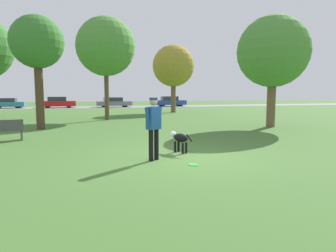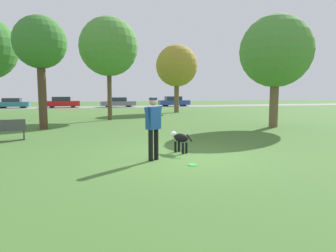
{
  "view_description": "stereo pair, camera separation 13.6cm",
  "coord_description": "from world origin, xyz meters",
  "px_view_note": "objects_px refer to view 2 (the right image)",
  "views": [
    {
      "loc": [
        -2.85,
        -7.98,
        1.86
      ],
      "look_at": [
        -0.38,
        0.37,
        0.9
      ],
      "focal_mm": 32.0,
      "sensor_mm": 36.0,
      "label": 1
    },
    {
      "loc": [
        -2.72,
        -8.02,
        1.86
      ],
      "look_at": [
        -0.38,
        0.37,
        0.9
      ],
      "focal_mm": 32.0,
      "sensor_mm": 36.0,
      "label": 2
    }
  ],
  "objects_px": {
    "person": "(153,123)",
    "tree_near_left": "(40,44)",
    "tree_mid_center": "(109,47)",
    "park_bench": "(6,129)",
    "dog": "(180,138)",
    "tree_near_right": "(276,52)",
    "parked_car_red": "(62,102)",
    "tree_far_right": "(177,66)",
    "frisbee": "(193,165)",
    "parked_car_grey": "(118,102)",
    "parked_car_teal": "(13,103)",
    "parked_car_blue": "(174,101)"
  },
  "relations": [
    {
      "from": "person",
      "to": "tree_near_left",
      "type": "relative_size",
      "value": 0.3
    },
    {
      "from": "tree_mid_center",
      "to": "park_bench",
      "type": "distance_m",
      "value": 10.54
    },
    {
      "from": "person",
      "to": "park_bench",
      "type": "xyz_separation_m",
      "value": [
        -4.79,
        4.84,
        -0.58
      ]
    },
    {
      "from": "dog",
      "to": "tree_near_right",
      "type": "xyz_separation_m",
      "value": [
        7.15,
        5.41,
        3.63
      ]
    },
    {
      "from": "person",
      "to": "parked_car_red",
      "type": "relative_size",
      "value": 0.41
    },
    {
      "from": "tree_near_right",
      "to": "park_bench",
      "type": "distance_m",
      "value": 13.54
    },
    {
      "from": "person",
      "to": "tree_far_right",
      "type": "relative_size",
      "value": 0.27
    },
    {
      "from": "frisbee",
      "to": "parked_car_grey",
      "type": "xyz_separation_m",
      "value": [
        1.63,
        33.27,
        0.62
      ]
    },
    {
      "from": "tree_near_left",
      "to": "parked_car_grey",
      "type": "xyz_separation_m",
      "value": [
        6.37,
        23.72,
        -3.71
      ]
    },
    {
      "from": "tree_near_left",
      "to": "parked_car_teal",
      "type": "bearing_deg",
      "value": 104.92
    },
    {
      "from": "tree_near_left",
      "to": "tree_mid_center",
      "type": "height_order",
      "value": "tree_mid_center"
    },
    {
      "from": "person",
      "to": "dog",
      "type": "relative_size",
      "value": 1.9
    },
    {
      "from": "parked_car_teal",
      "to": "tree_far_right",
      "type": "bearing_deg",
      "value": -38.12
    },
    {
      "from": "frisbee",
      "to": "tree_near_right",
      "type": "xyz_separation_m",
      "value": [
        7.34,
        7.1,
        4.06
      ]
    },
    {
      "from": "tree_mid_center",
      "to": "parked_car_blue",
      "type": "height_order",
      "value": "tree_mid_center"
    },
    {
      "from": "parked_car_red",
      "to": "tree_mid_center",
      "type": "bearing_deg",
      "value": -77.5
    },
    {
      "from": "park_bench",
      "to": "parked_car_blue",
      "type": "bearing_deg",
      "value": -129.71
    },
    {
      "from": "tree_near_right",
      "to": "parked_car_blue",
      "type": "bearing_deg",
      "value": 85.22
    },
    {
      "from": "person",
      "to": "frisbee",
      "type": "height_order",
      "value": "person"
    },
    {
      "from": "frisbee",
      "to": "parked_car_teal",
      "type": "bearing_deg",
      "value": 108.32
    },
    {
      "from": "dog",
      "to": "parked_car_blue",
      "type": "bearing_deg",
      "value": -40.77
    },
    {
      "from": "tree_far_right",
      "to": "parked_car_red",
      "type": "relative_size",
      "value": 1.51
    },
    {
      "from": "dog",
      "to": "person",
      "type": "bearing_deg",
      "value": 104.86
    },
    {
      "from": "tree_far_right",
      "to": "frisbee",
      "type": "bearing_deg",
      "value": -106.09
    },
    {
      "from": "tree_far_right",
      "to": "dog",
      "type": "bearing_deg",
      "value": -106.92
    },
    {
      "from": "frisbee",
      "to": "tree_far_right",
      "type": "relative_size",
      "value": 0.04
    },
    {
      "from": "parked_car_red",
      "to": "tree_near_right",
      "type": "bearing_deg",
      "value": -64.48
    },
    {
      "from": "tree_far_right",
      "to": "parked_car_teal",
      "type": "bearing_deg",
      "value": 141.58
    },
    {
      "from": "parked_car_blue",
      "to": "frisbee",
      "type": "bearing_deg",
      "value": -103.63
    },
    {
      "from": "dog",
      "to": "parked_car_teal",
      "type": "xyz_separation_m",
      "value": [
        -11.44,
        32.25,
        0.17
      ]
    },
    {
      "from": "dog",
      "to": "parked_car_grey",
      "type": "height_order",
      "value": "parked_car_grey"
    },
    {
      "from": "tree_near_left",
      "to": "parked_car_teal",
      "type": "xyz_separation_m",
      "value": [
        -6.5,
        24.4,
        -3.73
      ]
    },
    {
      "from": "parked_car_blue",
      "to": "park_bench",
      "type": "xyz_separation_m",
      "value": [
        -15.18,
        -27.81,
        -0.23
      ]
    },
    {
      "from": "parked_car_teal",
      "to": "parked_car_blue",
      "type": "distance_m",
      "value": 20.79
    },
    {
      "from": "frisbee",
      "to": "tree_near_right",
      "type": "distance_m",
      "value": 10.99
    },
    {
      "from": "tree_near_left",
      "to": "parked_car_grey",
      "type": "bearing_deg",
      "value": 74.97
    },
    {
      "from": "person",
      "to": "tree_near_left",
      "type": "height_order",
      "value": "tree_near_left"
    },
    {
      "from": "tree_far_right",
      "to": "parked_car_grey",
      "type": "relative_size",
      "value": 1.38
    },
    {
      "from": "parked_car_grey",
      "to": "park_bench",
      "type": "distance_m",
      "value": 28.52
    },
    {
      "from": "tree_near_left",
      "to": "parked_car_teal",
      "type": "relative_size",
      "value": 1.5
    },
    {
      "from": "tree_near_right",
      "to": "parked_car_red",
      "type": "height_order",
      "value": "tree_near_right"
    },
    {
      "from": "park_bench",
      "to": "tree_near_right",
      "type": "bearing_deg",
      "value": 175.14
    },
    {
      "from": "tree_near_right",
      "to": "parked_car_teal",
      "type": "xyz_separation_m",
      "value": [
        -18.58,
        26.84,
        -3.46
      ]
    },
    {
      "from": "tree_far_right",
      "to": "parked_car_teal",
      "type": "height_order",
      "value": "tree_far_right"
    },
    {
      "from": "parked_car_blue",
      "to": "parked_car_red",
      "type": "bearing_deg",
      "value": -177.07
    },
    {
      "from": "person",
      "to": "tree_mid_center",
      "type": "xyz_separation_m",
      "value": [
        -0.11,
        13.13,
        3.95
      ]
    },
    {
      "from": "parked_car_grey",
      "to": "parked_car_blue",
      "type": "relative_size",
      "value": 1.07
    },
    {
      "from": "person",
      "to": "dog",
      "type": "height_order",
      "value": "person"
    },
    {
      "from": "tree_far_right",
      "to": "parked_car_teal",
      "type": "xyz_separation_m",
      "value": [
        -17.12,
        13.57,
        -3.79
      ]
    },
    {
      "from": "parked_car_teal",
      "to": "parked_car_blue",
      "type": "height_order",
      "value": "parked_car_blue"
    }
  ]
}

